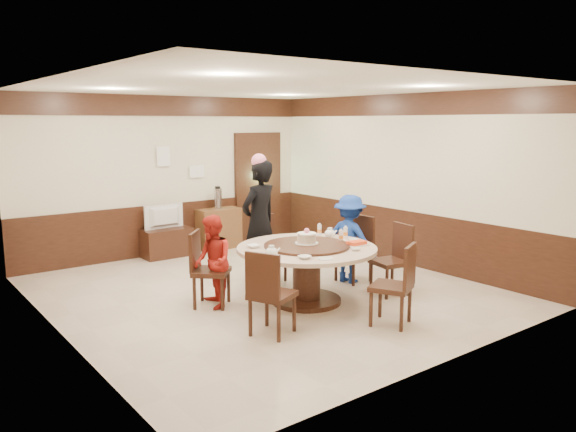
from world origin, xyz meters
TOP-DOWN VIEW (x-y plane):
  - room at (0.01, 0.01)m, footprint 6.00×6.04m
  - banquet_table at (0.15, -0.72)m, footprint 1.82×1.82m
  - chair_0 at (1.36, -0.37)m, footprint 0.47×0.46m
  - chair_1 at (0.37, 0.47)m, footprint 0.48×0.49m
  - chair_2 at (-0.93, -0.07)m, footprint 0.62×0.62m
  - chair_3 at (-0.88, -1.36)m, footprint 0.59×0.58m
  - chair_4 at (0.43, -1.97)m, footprint 0.59×0.59m
  - chair_5 at (1.31, -1.14)m, footprint 0.52×0.51m
  - person_standing at (0.20, 0.44)m, footprint 0.75×0.58m
  - person_red at (-0.92, -0.14)m, footprint 0.59×0.68m
  - person_blue at (1.27, -0.35)m, footprint 0.70×0.94m
  - birthday_cake at (0.19, -0.67)m, footprint 0.31×0.31m
  - teapot_left at (-0.55, -0.91)m, footprint 0.17×0.15m
  - teapot_right at (0.75, -0.49)m, footprint 0.17×0.15m
  - bowl_0 at (-0.43, -0.35)m, footprint 0.16×0.16m
  - bowl_1 at (0.49, -1.27)m, footprint 0.12×0.12m
  - bowl_2 at (-0.28, -1.21)m, footprint 0.15×0.15m
  - bowl_3 at (0.83, -0.89)m, footprint 0.15×0.15m
  - saucer_near at (-0.10, -1.37)m, footprint 0.18×0.18m
  - saucer_far at (0.60, -0.22)m, footprint 0.18×0.18m
  - shrimp_platter at (0.70, -1.08)m, footprint 0.30×0.20m
  - bottle_0 at (0.69, -0.78)m, footprint 0.06×0.06m
  - bottle_1 at (0.90, -0.65)m, footprint 0.06×0.06m
  - bottle_2 at (0.74, -0.28)m, footprint 0.06×0.06m
  - tv_stand at (-0.19, 2.75)m, footprint 0.85×0.45m
  - television at (-0.19, 2.75)m, footprint 0.74×0.13m
  - side_cabinet at (0.88, 2.78)m, footprint 0.80×0.40m
  - thermos at (0.87, 2.78)m, footprint 0.15×0.15m
  - notice_left at (-0.10, 2.96)m, footprint 0.25×0.00m
  - notice_right at (0.55, 2.96)m, footprint 0.30×0.00m

SIDE VIEW (x-z plane):
  - tv_stand at x=-0.19m, z-range 0.00..0.50m
  - chair_0 at x=1.36m, z-range -0.18..0.79m
  - chair_1 at x=0.37m, z-range -0.18..0.79m
  - chair_2 at x=-0.93m, z-range -0.18..0.79m
  - chair_3 at x=-0.88m, z-range -0.18..0.79m
  - chair_4 at x=0.43m, z-range -0.18..0.79m
  - chair_5 at x=1.31m, z-range -0.18..0.79m
  - side_cabinet at x=0.88m, z-range 0.00..0.75m
  - banquet_table at x=0.15m, z-range 0.14..0.92m
  - person_red at x=-0.92m, z-range 0.00..1.19m
  - person_blue at x=1.27m, z-range 0.00..1.30m
  - television at x=-0.19m, z-range 0.50..0.92m
  - saucer_near at x=-0.10m, z-range 0.75..0.76m
  - saucer_far at x=0.60m, z-range 0.75..0.76m
  - bowl_2 at x=-0.28m, z-range 0.75..0.79m
  - bowl_1 at x=0.49m, z-range 0.75..0.79m
  - bowl_0 at x=-0.43m, z-range 0.75..0.79m
  - bowl_3 at x=0.83m, z-range 0.75..0.80m
  - shrimp_platter at x=0.70m, z-range 0.75..0.81m
  - teapot_left at x=-0.55m, z-range 0.75..0.87m
  - teapot_right at x=0.75m, z-range 0.75..0.87m
  - bottle_0 at x=0.69m, z-range 0.75..0.91m
  - bottle_1 at x=0.90m, z-range 0.75..0.91m
  - bottle_2 at x=0.74m, z-range 0.75..0.91m
  - birthday_cake at x=0.19m, z-range 0.75..0.95m
  - person_standing at x=0.20m, z-range 0.00..1.81m
  - thermos at x=0.87m, z-range 0.75..1.13m
  - room at x=0.01m, z-range -0.34..2.50m
  - notice_right at x=0.55m, z-range 1.34..1.56m
  - notice_left at x=-0.10m, z-range 1.57..1.93m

